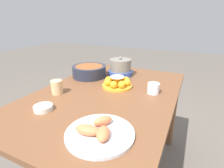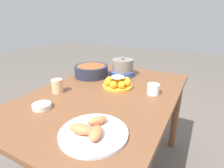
% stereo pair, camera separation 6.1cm
% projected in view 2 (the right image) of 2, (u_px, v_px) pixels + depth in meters
% --- Properties ---
extents(dining_table, '(1.30, 0.87, 0.73)m').
position_uv_depth(dining_table, '(106.00, 105.00, 1.19)').
color(dining_table, brown).
rests_on(dining_table, ground_plane).
extents(cake_plate, '(0.21, 0.21, 0.08)m').
position_uv_depth(cake_plate, '(118.00, 83.00, 1.24)').
color(cake_plate, gold).
rests_on(cake_plate, dining_table).
extents(serving_bowl, '(0.28, 0.28, 0.09)m').
position_uv_depth(serving_bowl, '(91.00, 71.00, 1.46)').
color(serving_bowl, '#232838').
rests_on(serving_bowl, dining_table).
extents(sauce_bowl, '(0.10, 0.10, 0.03)m').
position_uv_depth(sauce_bowl, '(42.00, 106.00, 0.95)').
color(sauce_bowl, silver).
rests_on(sauce_bowl, dining_table).
extents(seafood_platter, '(0.29, 0.29, 0.05)m').
position_uv_depth(seafood_platter, '(93.00, 131.00, 0.73)').
color(seafood_platter, silver).
rests_on(seafood_platter, dining_table).
extents(cup_near, '(0.08, 0.08, 0.07)m').
position_uv_depth(cup_near, '(153.00, 89.00, 1.12)').
color(cup_near, white).
rests_on(cup_near, dining_table).
extents(cup_far, '(0.07, 0.07, 0.09)m').
position_uv_depth(cup_far, '(57.00, 86.00, 1.14)').
color(cup_far, '#DBB27F').
rests_on(cup_far, dining_table).
extents(warming_pot, '(0.21, 0.21, 0.16)m').
position_uv_depth(warming_pot, '(122.00, 68.00, 1.47)').
color(warming_pot, '#334C99').
rests_on(warming_pot, dining_table).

